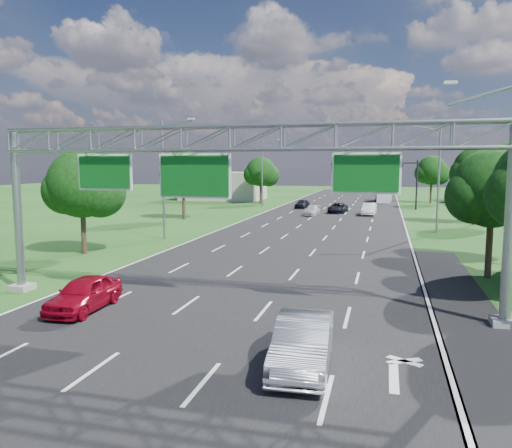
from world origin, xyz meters
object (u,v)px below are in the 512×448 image
(red_coupe, at_px, (84,294))
(silver_sedan, at_px, (303,342))
(sign_gantry, at_px, (234,152))
(box_truck, at_px, (383,193))
(traffic_signal, at_px, (391,173))

(red_coupe, relative_size, silver_sedan, 0.90)
(sign_gantry, relative_size, silver_sedan, 4.84)
(sign_gantry, bearing_deg, red_coupe, -159.56)
(silver_sedan, xyz_separation_m, box_truck, (1.97, 73.82, 0.65))
(silver_sedan, bearing_deg, traffic_signal, 83.57)
(traffic_signal, xyz_separation_m, silver_sedan, (-3.06, -59.00, -4.37))
(box_truck, bearing_deg, traffic_signal, -90.74)
(sign_gantry, relative_size, box_truck, 2.89)
(sign_gantry, height_order, box_truck, sign_gantry)
(traffic_signal, bearing_deg, silver_sedan, -92.97)
(red_coupe, height_order, box_truck, box_truck)
(sign_gantry, distance_m, traffic_signal, 53.51)
(red_coupe, distance_m, silver_sedan, 10.91)
(sign_gantry, distance_m, silver_sedan, 9.48)
(red_coupe, bearing_deg, box_truck, 77.99)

